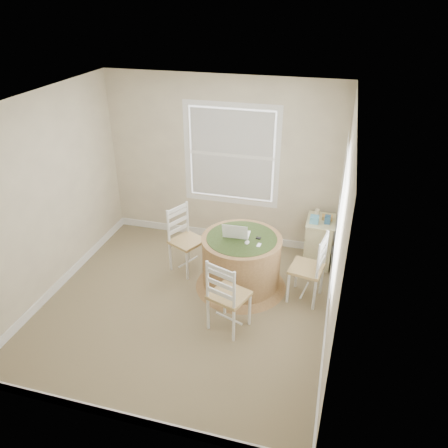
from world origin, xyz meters
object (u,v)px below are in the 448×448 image
(chair_left, at_px, (187,241))
(corner_chest, at_px, (319,241))
(laptop, at_px, (236,234))
(chair_right, at_px, (307,268))
(round_table, at_px, (241,260))
(chair_near, at_px, (229,295))

(chair_left, height_order, corner_chest, chair_left)
(laptop, bearing_deg, chair_right, 172.38)
(round_table, bearing_deg, corner_chest, 46.89)
(chair_left, distance_m, chair_near, 1.36)
(laptop, xyz_separation_m, corner_chest, (1.04, 0.83, -0.44))
(chair_right, xyz_separation_m, laptop, (-0.95, 0.08, 0.32))
(chair_left, height_order, chair_near, same)
(corner_chest, bearing_deg, chair_right, -95.74)
(chair_near, distance_m, corner_chest, 1.94)
(chair_near, height_order, chair_right, same)
(laptop, bearing_deg, round_table, 152.85)
(chair_left, bearing_deg, chair_right, -71.54)
(chair_left, distance_m, corner_chest, 1.93)
(round_table, bearing_deg, chair_right, 1.81)
(chair_near, xyz_separation_m, laptop, (-0.13, 0.88, 0.32))
(round_table, xyz_separation_m, chair_near, (0.05, -0.84, 0.06))
(corner_chest, bearing_deg, laptop, -141.39)
(chair_left, xyz_separation_m, chair_near, (0.89, -1.03, 0.00))
(round_table, distance_m, corner_chest, 1.30)
(chair_right, xyz_separation_m, corner_chest, (0.09, 0.92, -0.12))
(chair_right, height_order, corner_chest, chair_right)
(chair_near, bearing_deg, round_table, -66.85)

